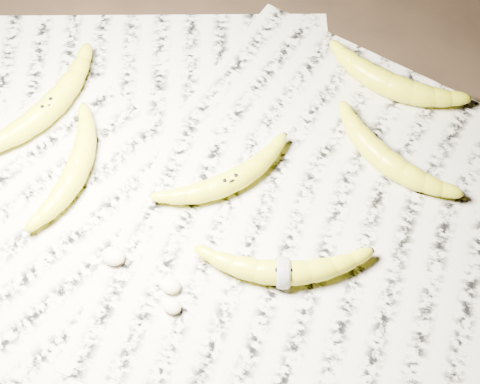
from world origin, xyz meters
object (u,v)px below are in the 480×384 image
(banana_taped, at_px, (283,272))
(banana_left_b, at_px, (77,168))
(banana_upper_a, at_px, (385,158))
(banana_upper_b, at_px, (390,83))
(banana_center, at_px, (230,181))
(banana_left_a, at_px, (48,108))

(banana_taped, bearing_deg, banana_left_b, 152.68)
(banana_upper_a, xyz_separation_m, banana_upper_b, (-0.02, 0.13, 0.00))
(banana_left_b, height_order, banana_center, banana_left_b)
(banana_left_a, distance_m, banana_center, 0.30)
(banana_upper_a, distance_m, banana_upper_b, 0.14)
(banana_taped, xyz_separation_m, banana_upper_b, (0.07, 0.35, 0.00))
(banana_left_a, bearing_deg, banana_left_b, -115.57)
(banana_center, height_order, banana_taped, same)
(banana_taped, height_order, banana_upper_b, banana_upper_b)
(banana_left_b, bearing_deg, banana_taped, -103.88)
(banana_left_b, distance_m, banana_center, 0.22)
(banana_left_b, relative_size, banana_taped, 0.89)
(banana_upper_a, bearing_deg, banana_left_b, -132.28)
(banana_upper_a, bearing_deg, banana_center, -125.00)
(banana_center, height_order, banana_upper_a, banana_upper_a)
(banana_left_a, distance_m, banana_taped, 0.43)
(banana_center, bearing_deg, banana_left_b, 146.16)
(banana_left_b, height_order, banana_upper_a, same)
(banana_left_a, distance_m, banana_upper_b, 0.52)
(banana_upper_a, bearing_deg, banana_left_a, -144.43)
(banana_taped, bearing_deg, banana_center, 118.82)
(banana_left_a, relative_size, banana_left_b, 1.20)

